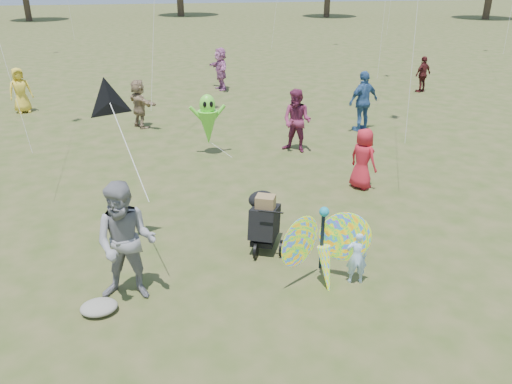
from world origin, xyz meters
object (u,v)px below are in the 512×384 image
crowd_j (221,69)px  child_girl (357,257)px  jogging_stroller (264,217)px  crowd_g (20,90)px  butterfly_kite (324,249)px  crowd_a (363,159)px  crowd_c (363,101)px  alien_kite (208,122)px  adult_man (126,243)px  crowd_h (423,74)px  crowd_e (297,121)px  crowd_d (139,104)px

crowd_j → child_girl: bearing=-11.1°
jogging_stroller → crowd_g: bearing=144.7°
jogging_stroller → butterfly_kite: butterfly_kite is taller
crowd_a → crowd_c: (1.86, 4.44, 0.23)m
child_girl → crowd_c: 8.95m
crowd_g → alien_kite: (6.19, -6.04, 0.15)m
crowd_a → crowd_c: bearing=-50.9°
adult_man → crowd_j: (3.56, 14.96, -0.09)m
jogging_stroller → butterfly_kite: bearing=-40.5°
crowd_a → butterfly_kite: crowd_a is taller
crowd_h → crowd_e: bearing=17.9°
crowd_d → crowd_j: crowd_j is taller
crowd_g → crowd_e: bearing=-59.7°
crowd_d → jogging_stroller: bearing=165.4°
crowd_a → adult_man: bearing=94.5°
child_girl → butterfly_kite: (-0.57, 0.04, 0.20)m
jogging_stroller → butterfly_kite: 1.59m
crowd_c → alien_kite: crowd_c is taller
child_girl → crowd_e: (0.86, 6.65, 0.41)m
crowd_c → crowd_g: 12.30m
crowd_g → crowd_c: bearing=-46.4°
crowd_a → crowd_g: crowd_g is taller
crowd_g → jogging_stroller: crowd_g is taller
crowd_d → crowd_g: (-4.27, 2.85, 0.02)m
jogging_stroller → alien_kite: size_ratio=0.66×
child_girl → crowd_g: crowd_g is taller
jogging_stroller → butterfly_kite: (0.67, -1.45, 0.08)m
crowd_j → alien_kite: size_ratio=1.04×
crowd_e → alien_kite: 2.52m
crowd_a → crowd_j: 11.67m
crowd_a → butterfly_kite: bearing=120.8°
crowd_h → crowd_d: bearing=-8.7°
child_girl → crowd_e: size_ratio=0.54×
child_girl → alien_kite: size_ratio=0.56×
crowd_h → butterfly_kite: size_ratio=0.87×
crowd_c → crowd_g: size_ratio=1.18×
adult_man → crowd_e: size_ratio=1.10×
child_girl → adult_man: adult_man is taller
crowd_c → alien_kite: 5.35m
crowd_c → crowd_d: (-7.09, 1.85, -0.17)m
crowd_c → crowd_h: size_ratio=1.28×
crowd_c → crowd_g: bearing=-41.7°
crowd_c → adult_man: bearing=28.2°
crowd_h → butterfly_kite: crowd_h is taller
crowd_a → alien_kite: size_ratio=0.85×
crowd_e → crowd_j: crowd_e is taller
crowd_e → crowd_h: crowd_e is taller
child_girl → crowd_h: (8.31, 13.04, 0.27)m
child_girl → crowd_e: bearing=-87.5°
crowd_c → butterfly_kite: (-4.10, -8.17, -0.28)m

